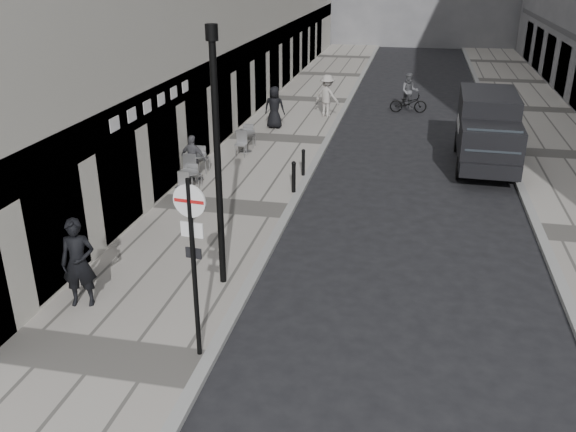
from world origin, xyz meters
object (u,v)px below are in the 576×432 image
object	(u,v)px
lamppost	(217,149)
cyclist	(409,97)
sign_post	(193,246)
panel_van	(487,127)
walking_man	(78,263)

from	to	relation	value
lamppost	cyclist	bearing A→B (deg)	78.53
lamppost	cyclist	world-z (taller)	lamppost
lamppost	cyclist	xyz separation A→B (m)	(3.70, 18.23, -2.53)
lamppost	cyclist	size ratio (longest dim) A/B	2.98
sign_post	panel_van	bearing A→B (deg)	71.11
panel_van	cyclist	size ratio (longest dim) A/B	2.82
walking_man	cyclist	xyz separation A→B (m)	(6.32, 19.79, -0.36)
panel_van	cyclist	world-z (taller)	panel_van
walking_man	sign_post	size ratio (longest dim) A/B	0.56
walking_man	cyclist	size ratio (longest dim) A/B	1.03
walking_man	panel_van	bearing A→B (deg)	37.86
walking_man	lamppost	bearing A→B (deg)	15.89
panel_van	sign_post	bearing A→B (deg)	-113.56
walking_man	sign_post	world-z (taller)	sign_post
walking_man	sign_post	bearing A→B (deg)	-36.36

